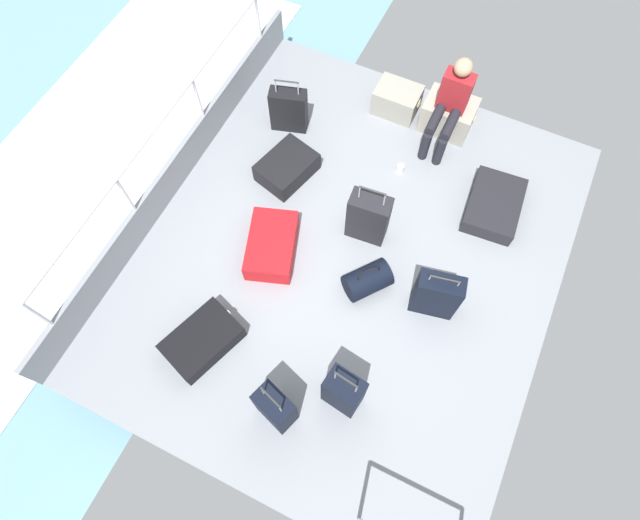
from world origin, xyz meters
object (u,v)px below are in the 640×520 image
at_px(suitcase_0, 202,340).
at_px(suitcase_6, 436,295).
at_px(suitcase_2, 272,245).
at_px(suitcase_7, 287,167).
at_px(passenger_seated, 450,104).
at_px(suitcase_3, 344,392).
at_px(suitcase_4, 289,110).
at_px(duffel_bag, 367,280).
at_px(suitcase_8, 368,217).
at_px(suitcase_1, 275,408).
at_px(paper_cup, 400,168).
at_px(cargo_crate_0, 397,100).
at_px(suitcase_5, 494,205).
at_px(cargo_crate_1, 448,115).

distance_m(suitcase_0, suitcase_6, 2.38).
distance_m(suitcase_2, suitcase_7, 1.02).
bearing_deg(suitcase_6, passenger_seated, 107.40).
height_order(suitcase_3, suitcase_6, suitcase_3).
distance_m(passenger_seated, suitcase_4, 1.88).
xyz_separation_m(suitcase_6, duffel_bag, (-0.70, -0.08, -0.17)).
relative_size(suitcase_0, suitcase_8, 0.98).
bearing_deg(suitcase_6, suitcase_1, -119.61).
bearing_deg(suitcase_4, suitcase_2, -69.42).
bearing_deg(paper_cup, passenger_seated, 69.33).
relative_size(cargo_crate_0, passenger_seated, 0.52).
bearing_deg(suitcase_7, passenger_seated, 41.85).
bearing_deg(paper_cup, suitcase_1, -90.36).
height_order(passenger_seated, suitcase_2, passenger_seated).
xyz_separation_m(suitcase_0, suitcase_5, (2.16, 2.77, -0.01)).
bearing_deg(suitcase_1, cargo_crate_1, 86.05).
distance_m(suitcase_2, suitcase_3, 1.77).
relative_size(cargo_crate_1, suitcase_3, 0.74).
bearing_deg(cargo_crate_0, suitcase_8, -78.50).
height_order(passenger_seated, suitcase_1, passenger_seated).
relative_size(passenger_seated, suitcase_3, 1.29).
bearing_deg(suitcase_5, suitcase_6, -99.15).
bearing_deg(duffel_bag, passenger_seated, 89.23).
distance_m(cargo_crate_0, suitcase_5, 1.78).
distance_m(cargo_crate_0, cargo_crate_1, 0.65).
xyz_separation_m(suitcase_2, suitcase_7, (-0.31, 0.98, 0.00)).
xyz_separation_m(passenger_seated, suitcase_8, (-0.29, -1.61, -0.25)).
distance_m(passenger_seated, suitcase_0, 3.75).
relative_size(suitcase_6, suitcase_7, 0.99).
xyz_separation_m(suitcase_4, paper_cup, (1.48, -0.04, -0.24)).
relative_size(cargo_crate_1, suitcase_8, 0.73).
height_order(suitcase_3, suitcase_8, suitcase_8).
relative_size(suitcase_1, suitcase_6, 1.13).
relative_size(suitcase_1, duffel_bag, 1.50).
relative_size(suitcase_4, suitcase_6, 1.02).
relative_size(suitcase_0, suitcase_5, 1.01).
xyz_separation_m(suitcase_2, paper_cup, (0.87, 1.59, -0.08)).
distance_m(suitcase_1, suitcase_8, 2.17).
height_order(suitcase_5, suitcase_8, suitcase_8).
distance_m(cargo_crate_0, suitcase_3, 3.66).
bearing_deg(passenger_seated, suitcase_6, -72.60).
bearing_deg(suitcase_7, suitcase_2, -72.27).
distance_m(suitcase_2, suitcase_6, 1.81).
height_order(suitcase_4, suitcase_8, suitcase_8).
height_order(suitcase_7, paper_cup, suitcase_7).
height_order(cargo_crate_1, suitcase_3, suitcase_3).
distance_m(suitcase_0, suitcase_3, 1.51).
bearing_deg(paper_cup, cargo_crate_1, 73.51).
bearing_deg(suitcase_0, suitcase_6, 35.26).
bearing_deg(suitcase_0, suitcase_1, -16.19).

